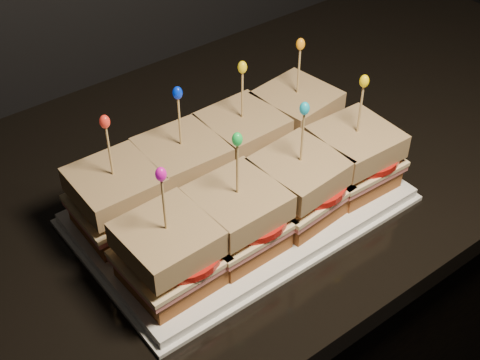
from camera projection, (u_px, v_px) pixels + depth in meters
platter at (240, 207)px, 0.88m from camera, size 0.41×0.25×0.02m
platter_rim at (240, 210)px, 0.88m from camera, size 0.42×0.26×0.01m
sandwich_0_bread_bot at (120, 217)px, 0.83m from camera, size 0.10×0.10×0.03m
sandwich_0_ham at (118, 206)px, 0.82m from camera, size 0.11×0.10×0.01m
sandwich_0_cheese at (118, 202)px, 0.82m from camera, size 0.11×0.10×0.01m
sandwich_0_tomato at (128, 196)px, 0.81m from camera, size 0.09×0.09×0.01m
sandwich_0_bread_top at (115, 184)px, 0.80m from camera, size 0.10×0.10×0.03m
sandwich_0_pick at (110, 154)px, 0.77m from camera, size 0.00×0.00×0.09m
sandwich_0_frill at (105, 122)px, 0.74m from camera, size 0.01×0.01×0.02m
sandwich_1_bread_bot at (184, 186)px, 0.88m from camera, size 0.10×0.10×0.03m
sandwich_1_ham at (183, 176)px, 0.87m from camera, size 0.11×0.10×0.01m
sandwich_1_cheese at (183, 172)px, 0.86m from camera, size 0.11×0.11×0.01m
sandwich_1_tomato at (193, 166)px, 0.86m from camera, size 0.09×0.09×0.01m
sandwich_1_bread_top at (182, 154)px, 0.84m from camera, size 0.10×0.10×0.03m
sandwich_1_pick at (180, 124)px, 0.81m from camera, size 0.00×0.00×0.09m
sandwich_1_frill at (178, 93)px, 0.79m from camera, size 0.01×0.01×0.02m
sandwich_2_bread_bot at (242, 158)px, 0.92m from camera, size 0.10×0.10×0.03m
sandwich_2_ham at (242, 148)px, 0.91m from camera, size 0.11×0.10×0.01m
sandwich_2_cheese at (242, 144)px, 0.91m from camera, size 0.11×0.10×0.01m
sandwich_2_tomato at (252, 139)px, 0.90m from camera, size 0.09×0.09×0.01m
sandwich_2_bread_top at (242, 127)px, 0.89m from camera, size 0.10×0.10×0.03m
sandwich_2_pick at (242, 98)px, 0.86m from camera, size 0.00×0.00×0.09m
sandwich_2_frill at (242, 67)px, 0.83m from camera, size 0.01×0.01×0.02m
sandwich_3_bread_bot at (295, 133)px, 0.97m from camera, size 0.11×0.11×0.03m
sandwich_3_ham at (295, 123)px, 0.96m from camera, size 0.12×0.11×0.01m
sandwich_3_cheese at (296, 119)px, 0.95m from camera, size 0.12×0.12×0.01m
sandwich_3_tomato at (305, 114)px, 0.95m from camera, size 0.09×0.09×0.01m
sandwich_3_bread_top at (297, 103)px, 0.93m from camera, size 0.11×0.11×0.03m
sandwich_3_pick at (299, 74)px, 0.90m from camera, size 0.00×0.00×0.09m
sandwich_3_frill at (301, 44)px, 0.88m from camera, size 0.01×0.01×0.02m
sandwich_4_bread_bot at (170, 271)px, 0.76m from camera, size 0.10×0.10×0.03m
sandwich_4_ham at (169, 261)px, 0.75m from camera, size 0.11×0.10×0.01m
sandwich_4_cheese at (169, 257)px, 0.75m from camera, size 0.11×0.11×0.01m
sandwich_4_tomato at (181, 251)px, 0.74m from camera, size 0.09×0.09×0.01m
sandwich_4_bread_top at (167, 239)px, 0.73m from camera, size 0.10×0.10×0.03m
sandwich_4_pick at (164, 207)px, 0.70m from camera, size 0.00×0.00×0.09m
sandwich_4_frill at (161, 174)px, 0.67m from camera, size 0.01×0.01×0.02m
sandwich_5_bread_bot at (238, 235)px, 0.81m from camera, size 0.10×0.10×0.03m
sandwich_5_ham at (238, 225)px, 0.80m from camera, size 0.11×0.10×0.01m
sandwich_5_cheese at (238, 221)px, 0.79m from camera, size 0.11×0.10×0.01m
sandwich_5_tomato at (249, 214)px, 0.79m from camera, size 0.09×0.09×0.01m
sandwich_5_bread_top at (237, 203)px, 0.77m from camera, size 0.10×0.10×0.03m
sandwich_5_pick at (237, 172)px, 0.74m from camera, size 0.00×0.00×0.09m
sandwich_5_frill at (237, 139)px, 0.72m from camera, size 0.01×0.01×0.02m
sandwich_6_bread_bot at (298, 203)px, 0.85m from camera, size 0.10×0.10×0.03m
sandwich_6_ham at (298, 192)px, 0.84m from camera, size 0.11×0.11×0.01m
sandwich_6_cheese at (299, 188)px, 0.84m from camera, size 0.11×0.11×0.01m
sandwich_6_tomato at (309, 182)px, 0.83m from camera, size 0.09×0.09×0.01m
sandwich_6_bread_top at (300, 171)px, 0.82m from camera, size 0.10×0.10×0.03m
sandwich_6_pick at (302, 140)px, 0.79m from camera, size 0.00×0.00×0.09m
sandwich_6_frill at (305, 108)px, 0.76m from camera, size 0.01×0.01×0.02m
sandwich_7_bread_bot at (351, 173)px, 0.90m from camera, size 0.10×0.10×0.03m
sandwich_7_ham at (353, 163)px, 0.89m from camera, size 0.11×0.10×0.01m
sandwich_7_cheese at (353, 159)px, 0.88m from camera, size 0.11×0.11×0.01m
sandwich_7_tomato at (364, 153)px, 0.88m from camera, size 0.09×0.09×0.01m
sandwich_7_bread_top at (356, 142)px, 0.86m from camera, size 0.10×0.10×0.03m
sandwich_7_pick at (360, 112)px, 0.83m from camera, size 0.00×0.00×0.09m
sandwich_7_frill at (364, 81)px, 0.81m from camera, size 0.01×0.01×0.02m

